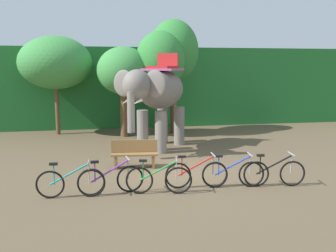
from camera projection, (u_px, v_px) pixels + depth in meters
name	position (u px, v px, depth m)	size (l,w,h in m)	color
ground_plane	(176.00, 172.00, 12.13)	(80.00, 80.00, 0.00)	brown
foliage_hedge	(133.00, 85.00, 23.48)	(36.00, 6.00, 4.26)	#1E6028
tree_center_left	(55.00, 63.00, 18.42)	(3.45, 3.45, 4.68)	brown
tree_center	(124.00, 71.00, 17.91)	(2.43, 2.43, 4.16)	brown
tree_right	(160.00, 62.00, 18.02)	(2.29, 2.29, 4.88)	brown
tree_far_right	(174.00, 52.00, 18.78)	(2.40, 2.40, 5.48)	brown
elephant	(158.00, 94.00, 15.14)	(3.39, 3.95, 3.78)	slate
bike_teal	(71.00, 183.00, 9.71)	(1.71, 0.52, 0.92)	black
bike_purple	(111.00, 179.00, 9.98)	(1.71, 0.52, 0.92)	black
bike_green	(159.00, 179.00, 10.00)	(1.69, 0.53, 0.92)	black
bike_red	(196.00, 174.00, 10.50)	(1.71, 0.52, 0.92)	black
bike_blue	(233.00, 173.00, 10.54)	(1.70, 0.52, 0.92)	black
bike_black	(274.00, 173.00, 10.61)	(1.70, 0.52, 0.92)	black
wooden_bench	(135.00, 153.00, 12.62)	(1.54, 0.58, 0.89)	brown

